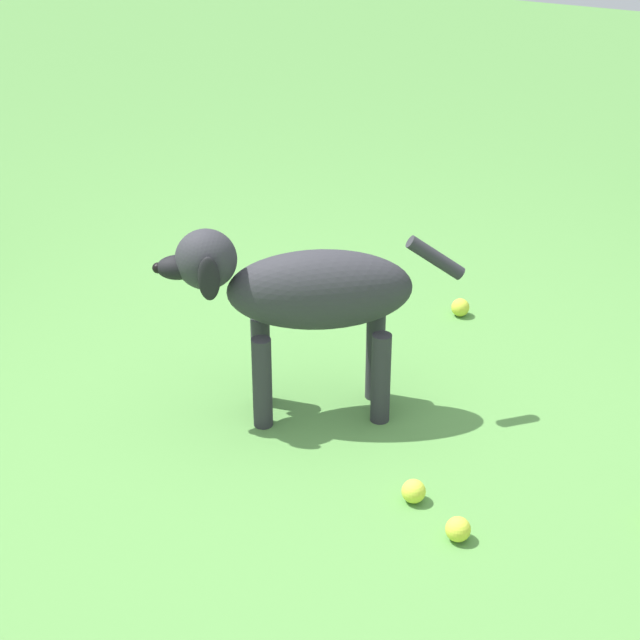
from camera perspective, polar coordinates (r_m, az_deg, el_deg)
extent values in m
plane|color=#548C42|center=(3.14, -2.78, -6.28)|extent=(14.00, 14.00, 0.00)
ellipsoid|color=#2D2D33|center=(3.05, 0.00, 1.66)|extent=(0.47, 0.57, 0.24)
cylinder|color=#2D2D33|center=(3.11, -3.16, -3.42)|extent=(0.06, 0.06, 0.29)
cylinder|color=#2D2D33|center=(3.23, -3.22, -2.20)|extent=(0.06, 0.06, 0.29)
cylinder|color=#2D2D33|center=(3.13, 3.32, -3.17)|extent=(0.06, 0.06, 0.29)
cylinder|color=#2D2D33|center=(3.25, 3.02, -1.96)|extent=(0.06, 0.06, 0.29)
ellipsoid|color=#2D2D33|center=(3.00, -6.21, 3.30)|extent=(0.23, 0.24, 0.18)
ellipsoid|color=black|center=(3.02, -7.71, 2.85)|extent=(0.13, 0.15, 0.07)
sphere|color=black|center=(3.02, -8.80, 2.81)|extent=(0.03, 0.03, 0.03)
ellipsoid|color=black|center=(2.93, -6.05, 2.24)|extent=(0.06, 0.07, 0.13)
ellipsoid|color=black|center=(3.09, -5.99, 3.56)|extent=(0.06, 0.07, 0.13)
cylinder|color=#2D2D33|center=(3.06, 6.29, 3.38)|extent=(0.13, 0.17, 0.14)
sphere|color=#D0E23F|center=(2.86, 5.10, -9.24)|extent=(0.07, 0.07, 0.07)
sphere|color=#C5D439|center=(3.83, 7.63, 0.68)|extent=(0.07, 0.07, 0.07)
sphere|color=#D2DE3D|center=(2.75, 7.50, -11.20)|extent=(0.07, 0.07, 0.07)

